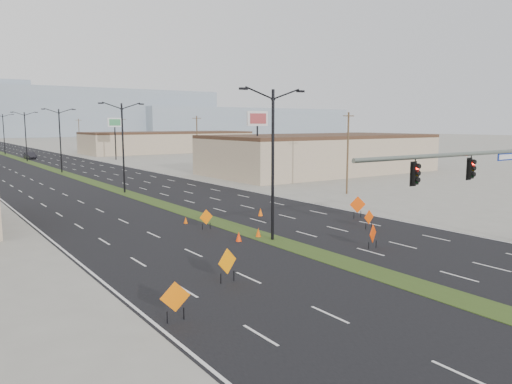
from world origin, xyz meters
TOP-DOWN VIEW (x-y plane):
  - ground at (0.00, 0.00)m, footprint 600.00×600.00m
  - road_surface at (0.00, 100.00)m, footprint 25.00×400.00m
  - median_strip at (0.00, 100.00)m, footprint 2.00×400.00m
  - building_se_near at (34.00, 45.00)m, footprint 36.00×18.00m
  - building_se_far at (38.00, 110.00)m, footprint 44.00×16.00m
  - mesa_center at (40.00, 300.00)m, footprint 220.00×50.00m
  - mesa_east at (180.00, 290.00)m, footprint 160.00×50.00m
  - signal_mast at (8.56, 2.00)m, footprint 16.30×0.60m
  - streetlight_0 at (0.00, 12.00)m, footprint 5.15×0.24m
  - streetlight_1 at (0.00, 40.00)m, footprint 5.15×0.24m
  - streetlight_2 at (0.00, 68.00)m, footprint 5.15×0.24m
  - streetlight_3 at (0.00, 96.00)m, footprint 5.15×0.24m
  - streetlight_4 at (0.00, 124.00)m, footprint 5.15×0.24m
  - utility_pole_0 at (20.00, 25.00)m, footprint 1.60×0.20m
  - utility_pole_1 at (20.00, 60.00)m, footprint 1.60×0.20m
  - utility_pole_2 at (20.00, 95.00)m, footprint 1.60×0.20m
  - utility_pole_3 at (20.00, 130.00)m, footprint 1.60×0.20m
  - car_mid at (2.00, 103.65)m, footprint 2.01×4.73m
  - construction_sign_0 at (-11.50, 3.00)m, footprint 1.23×0.24m
  - construction_sign_1 at (-7.23, 6.02)m, footprint 1.25×0.42m
  - construction_sign_2 at (-2.00, 17.53)m, footprint 1.13×0.13m
  - construction_sign_3 at (3.78, 6.54)m, footprint 1.08×0.51m
  - construction_sign_4 at (8.09, 10.82)m, footprint 1.06×0.13m
  - construction_sign_5 at (10.46, 14.25)m, footprint 1.27×0.62m
  - cone_0 at (-0.31, 13.22)m, footprint 0.45×0.45m
  - cone_1 at (-2.09, 12.95)m, footprint 0.47×0.47m
  - cone_2 at (4.39, 19.60)m, footprint 0.52×0.52m
  - cone_3 at (-2.29, 20.32)m, footprint 0.42×0.42m
  - pole_sign_east_near at (20.88, 43.63)m, footprint 3.10×0.92m
  - pole_sign_east_far at (16.65, 90.56)m, footprint 2.92×0.91m

SIDE VIEW (x-z plane):
  - ground at x=0.00m, z-range 0.00..0.00m
  - road_surface at x=0.00m, z-range -0.01..0.01m
  - median_strip at x=0.00m, z-range -0.02..0.02m
  - cone_3 at x=-2.29m, z-range 0.00..0.54m
  - cone_0 at x=-0.31m, z-range 0.00..0.66m
  - cone_1 at x=-2.09m, z-range 0.00..0.67m
  - cone_2 at x=4.39m, z-range 0.00..0.68m
  - car_mid at x=2.00m, z-range 0.00..1.52m
  - construction_sign_4 at x=8.09m, z-range 0.12..1.54m
  - construction_sign_2 at x=-2.00m, z-range 0.13..1.63m
  - construction_sign_3 at x=3.78m, z-range 0.13..1.69m
  - construction_sign_0 at x=-11.50m, z-range 0.15..1.80m
  - construction_sign_1 at x=-7.23m, z-range 0.16..1.89m
  - construction_sign_5 at x=10.46m, z-range 0.17..2.00m
  - building_se_far at x=38.00m, z-range 0.00..5.00m
  - building_se_near at x=34.00m, z-range 0.00..5.50m
  - utility_pole_0 at x=20.00m, z-range 0.17..9.17m
  - utility_pole_1 at x=20.00m, z-range 0.17..9.17m
  - utility_pole_2 at x=20.00m, z-range 0.17..9.17m
  - utility_pole_3 at x=20.00m, z-range 0.17..9.17m
  - signal_mast at x=8.56m, z-range 0.79..8.79m
  - streetlight_0 at x=0.00m, z-range 0.41..10.43m
  - streetlight_1 at x=0.00m, z-range 0.41..10.43m
  - streetlight_2 at x=0.00m, z-range 0.41..10.43m
  - streetlight_3 at x=0.00m, z-range 0.41..10.43m
  - streetlight_4 at x=0.00m, z-range 0.41..10.43m
  - pole_sign_east_far at x=16.65m, z-range 2.78..11.71m
  - pole_sign_east_near at x=20.88m, z-range 3.00..12.48m
  - mesa_east at x=180.00m, z-range 0.00..18.00m
  - mesa_center at x=40.00m, z-range 0.00..28.00m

